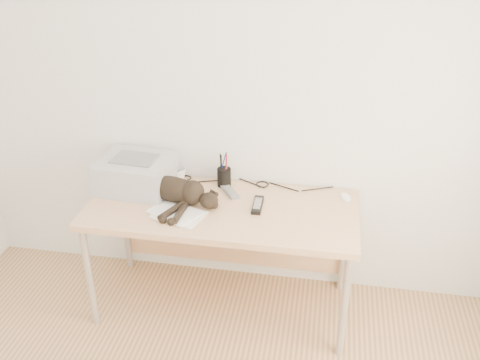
% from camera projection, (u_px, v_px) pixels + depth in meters
% --- Properties ---
extents(wall_back, '(3.50, 0.00, 3.50)m').
position_uv_depth(wall_back, '(232.00, 96.00, 3.20)').
color(wall_back, white).
rests_on(wall_back, floor).
extents(desk, '(1.60, 0.70, 0.74)m').
position_uv_depth(desk, '(225.00, 218.00, 3.29)').
color(desk, tan).
rests_on(desk, floor).
extents(printer, '(0.46, 0.40, 0.21)m').
position_uv_depth(printer, '(136.00, 173.00, 3.31)').
color(printer, '#A7A7AB').
rests_on(printer, desk).
extents(papers, '(0.37, 0.31, 0.01)m').
position_uv_depth(papers, '(177.00, 213.00, 3.08)').
color(papers, white).
rests_on(papers, desk).
extents(cat, '(0.70, 0.41, 0.16)m').
position_uv_depth(cat, '(169.00, 190.00, 3.19)').
color(cat, black).
rests_on(cat, desk).
extents(mug, '(0.13, 0.13, 0.09)m').
position_uv_depth(mug, '(179.00, 175.00, 3.43)').
color(mug, white).
rests_on(mug, desk).
extents(pen_cup, '(0.09, 0.09, 0.22)m').
position_uv_depth(pen_cup, '(224.00, 177.00, 3.36)').
color(pen_cup, black).
rests_on(pen_cup, desk).
extents(remote_grey, '(0.15, 0.19, 0.02)m').
position_uv_depth(remote_grey, '(229.00, 191.00, 3.30)').
color(remote_grey, slate).
rests_on(remote_grey, desk).
extents(remote_black, '(0.06, 0.20, 0.02)m').
position_uv_depth(remote_black, '(258.00, 205.00, 3.15)').
color(remote_black, black).
rests_on(remote_black, desk).
extents(mouse, '(0.09, 0.12, 0.03)m').
position_uv_depth(mouse, '(346.00, 195.00, 3.24)').
color(mouse, white).
rests_on(mouse, desk).
extents(cable_tangle, '(1.36, 0.08, 0.01)m').
position_uv_depth(cable_tangle, '(231.00, 182.00, 3.42)').
color(cable_tangle, black).
rests_on(cable_tangle, desk).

